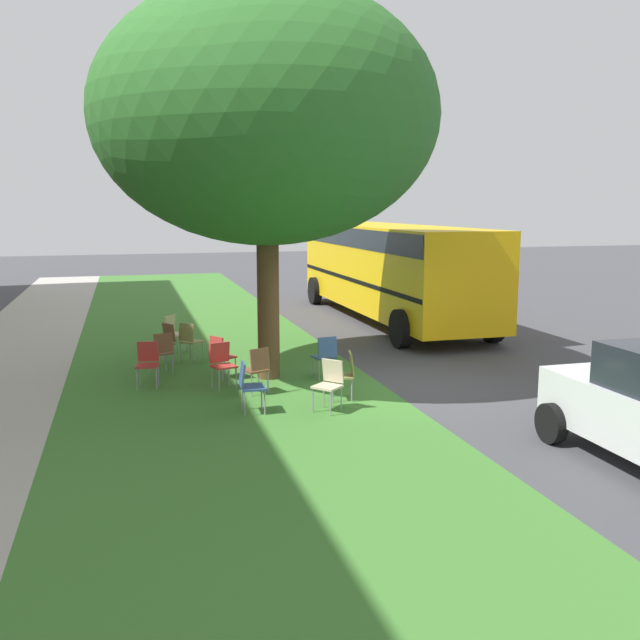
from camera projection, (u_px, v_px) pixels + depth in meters
name	position (u px, v px, depth m)	size (l,w,h in m)	color
ground	(397.00, 388.00, 13.32)	(80.00, 80.00, 0.00)	#424247
grass_verge	(232.00, 400.00, 12.46)	(48.00, 6.00, 0.01)	#3D752D
street_tree	(266.00, 117.00, 13.25)	(6.65, 6.65, 7.61)	brown
chair_0	(162.00, 350.00, 14.29)	(0.53, 0.53, 0.88)	brown
chair_1	(220.00, 354.00, 13.92)	(0.57, 0.57, 0.88)	#B7332D
chair_2	(222.00, 362.00, 13.21)	(0.52, 0.52, 0.88)	#B7332D
chair_3	(249.00, 383.00, 11.60)	(0.44, 0.44, 0.88)	#335184
chair_4	(329.00, 381.00, 11.72)	(0.59, 0.59, 0.88)	beige
chair_5	(148.00, 361.00, 13.28)	(0.48, 0.48, 0.88)	#B7332D
chair_6	(346.00, 372.00, 12.40)	(0.50, 0.50, 0.88)	olive
chair_7	(165.00, 340.00, 15.33)	(0.57, 0.58, 0.88)	brown
chair_8	(325.00, 354.00, 13.90)	(0.48, 0.47, 0.88)	#335184
chair_9	(173.00, 331.00, 16.48)	(0.59, 0.59, 0.88)	beige
chair_10	(257.00, 367.00, 12.79)	(0.55, 0.54, 0.88)	brown
chair_11	(190.00, 339.00, 15.48)	(0.59, 0.59, 0.88)	olive
school_bus	(390.00, 263.00, 20.91)	(10.40, 2.80, 2.88)	yellow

